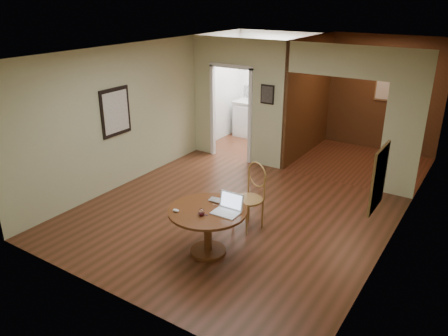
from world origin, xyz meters
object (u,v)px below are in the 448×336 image
Objects in this scene: dining_table at (208,221)px; chair at (252,192)px; open_laptop at (228,207)px; closed_laptop at (219,203)px.

chair is (0.14, 1.03, 0.09)m from dining_table.
open_laptop reaches higher than closed_laptop.
open_laptop is 1.03× the size of closed_laptop.
chair is 0.79m from closed_laptop.
dining_table is at bearing -106.66° from closed_laptop.
chair reaches higher than closed_laptop.
chair reaches higher than open_laptop.
dining_table is at bearing -160.48° from open_laptop.
closed_laptop reaches higher than dining_table.
open_laptop is at bearing 20.34° from dining_table.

